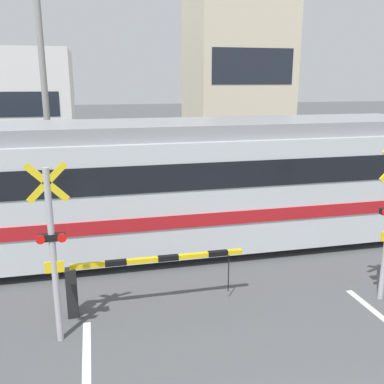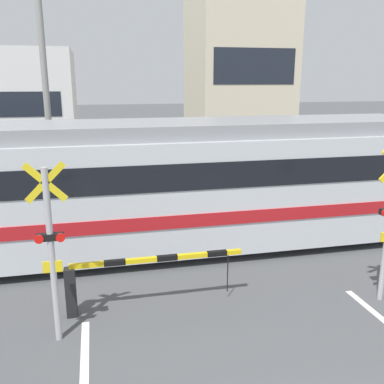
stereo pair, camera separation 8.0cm
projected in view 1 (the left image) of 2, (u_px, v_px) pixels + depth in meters
name	position (u px, v px, depth m)	size (l,w,h in m)	color
rail_track_near	(197.00, 255.00, 11.17)	(50.00, 0.10, 0.08)	#6B6051
rail_track_far	(185.00, 236.00, 12.52)	(50.00, 0.10, 0.08)	#6B6051
commuter_train	(51.00, 189.00, 10.60)	(20.21, 2.90, 3.43)	silver
crossing_barrier_near	(119.00, 275.00, 8.34)	(3.53, 0.20, 1.09)	black
crossing_barrier_far	(233.00, 191.00, 14.64)	(3.53, 0.20, 1.09)	black
crossing_signal_left	(52.00, 247.00, 7.13)	(0.68, 0.15, 3.20)	#B2B2B7
pedestrian	(126.00, 168.00, 17.46)	(0.38, 0.22, 1.70)	brown
building_left_of_street	(7.00, 108.00, 23.08)	(6.91, 5.62, 6.02)	white
building_right_of_street	(236.00, 76.00, 25.52)	(5.44, 5.62, 9.39)	beige
utility_pole_streetside	(44.00, 84.00, 14.73)	(0.22, 0.22, 8.66)	gray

